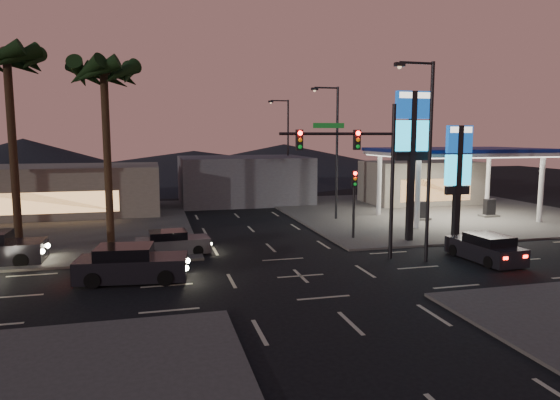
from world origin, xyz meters
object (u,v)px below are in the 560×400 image
object	(u,v)px
car_lane_a_front	(131,265)
pylon_sign_tall	(412,136)
pylon_sign_short	(458,166)
car_lane_b_front	(172,243)
suv_station	(486,248)
traffic_signal_mast	(361,159)
gas_station	(458,153)

from	to	relation	value
car_lane_a_front	pylon_sign_tall	bearing A→B (deg)	15.26
pylon_sign_short	car_lane_b_front	bearing A→B (deg)	175.45
pylon_sign_tall	suv_station	bearing A→B (deg)	-73.80
car_lane_b_front	suv_station	world-z (taller)	suv_station
traffic_signal_mast	car_lane_b_front	bearing A→B (deg)	157.65
gas_station	car_lane_a_front	bearing A→B (deg)	-155.19
pylon_sign_short	suv_station	world-z (taller)	pylon_sign_short
gas_station	suv_station	bearing A→B (deg)	-117.18
pylon_sign_tall	car_lane_a_front	world-z (taller)	pylon_sign_tall
pylon_sign_short	car_lane_a_front	size ratio (longest dim) A/B	1.39
pylon_sign_short	car_lane_b_front	world-z (taller)	pylon_sign_short
pylon_sign_tall	pylon_sign_short	bearing A→B (deg)	-21.80
traffic_signal_mast	car_lane_a_front	bearing A→B (deg)	-175.66
pylon_sign_tall	suv_station	world-z (taller)	pylon_sign_tall
car_lane_a_front	suv_station	xyz separation A→B (m)	(17.52, -0.81, -0.08)
car_lane_a_front	gas_station	bearing A→B (deg)	24.81
pylon_sign_tall	pylon_sign_short	distance (m)	3.20
gas_station	pylon_sign_short	size ratio (longest dim) A/B	1.74
car_lane_b_front	suv_station	xyz separation A→B (m)	(15.56, -5.50, 0.06)
gas_station	suv_station	world-z (taller)	gas_station
pylon_sign_tall	pylon_sign_short	world-z (taller)	pylon_sign_tall
gas_station	car_lane_a_front	size ratio (longest dim) A/B	2.42
pylon_sign_short	gas_station	bearing A→B (deg)	56.31
pylon_sign_short	car_lane_b_front	size ratio (longest dim) A/B	1.71
gas_station	pylon_sign_tall	bearing A→B (deg)	-139.09
car_lane_a_front	suv_station	size ratio (longest dim) A/B	1.15
car_lane_a_front	pylon_sign_short	bearing A→B (deg)	10.31
pylon_sign_short	traffic_signal_mast	distance (m)	7.69
traffic_signal_mast	pylon_sign_tall	bearing A→B (deg)	36.52
gas_station	traffic_signal_mast	distance (m)	15.82
traffic_signal_mast	car_lane_b_front	distance (m)	11.08
pylon_sign_short	pylon_sign_tall	bearing A→B (deg)	158.20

